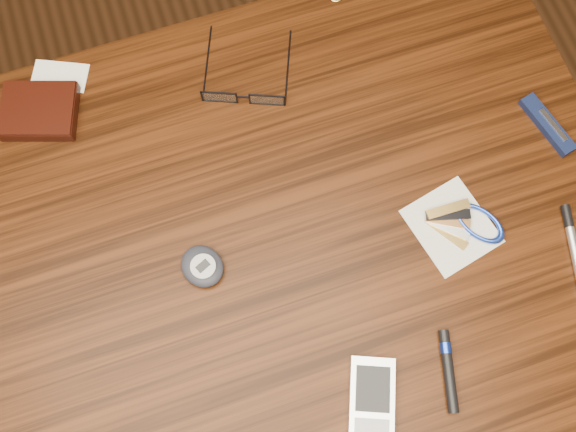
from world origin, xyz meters
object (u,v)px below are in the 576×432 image
Objects in this scene: pda_phone at (372,400)px; pedometer at (202,266)px; desk at (255,265)px; pocket_knife at (548,125)px; wallet_and_card at (40,110)px; notepad_keys at (465,224)px; eyeglasses at (244,94)px; silver_pen at (574,249)px.

pda_phone is 0.26m from pedometer.
desk is 10.18× the size of pocket_knife.
wallet_and_card is 0.58m from pda_phone.
pda_phone is at bearing -56.42° from pedometer.
notepad_keys is at bearing -12.34° from desk.
silver_pen is at bearing -45.49° from eyeglasses.
desk is at bearing 160.97° from silver_pen.
eyeglasses is (0.27, -0.07, 0.00)m from wallet_and_card.
pocket_knife is at bearing 4.67° from pedometer.
desk is at bearing 167.66° from notepad_keys.
eyeglasses is at bearing 93.20° from pda_phone.
eyeglasses is 0.43m from pda_phone.
silver_pen reaches higher than desk.
wallet_and_card is (-0.21, 0.27, 0.11)m from desk.
wallet_and_card reaches higher than pocket_knife.
notepad_keys is at bearing 147.60° from silver_pen.
notepad_keys is (0.49, -0.33, -0.01)m from wallet_and_card.
desk is at bearing -105.09° from eyeglasses.
pocket_knife is 0.72× the size of silver_pen.
wallet_and_card is at bearing 120.60° from pda_phone.
pocket_knife is (0.50, 0.04, -0.00)m from pedometer.
eyeglasses is at bearing 74.91° from desk.
pocket_knife is (0.35, 0.26, -0.00)m from pda_phone.
silver_pen is at bearing -33.88° from wallet_and_card.
eyeglasses is 0.41m from pocket_knife.
eyeglasses reaches higher than silver_pen.
pedometer is at bearing 171.17° from notepad_keys.
pda_phone reaches higher than notepad_keys.
silver_pen is (0.60, -0.41, -0.01)m from wallet_and_card.
desk is 8.98× the size of pda_phone.
pocket_knife is at bearing -20.17° from wallet_and_card.
pedometer reaches higher than pocket_knife.
wallet_and_card is 1.27× the size of pda_phone.
pedometer is (0.15, -0.28, -0.00)m from wallet_and_card.
pda_phone is at bearing -86.80° from eyeglasses.
eyeglasses is at bearing 134.51° from silver_pen.
silver_pen is at bearing -15.63° from pedometer.
eyeglasses is (0.06, 0.21, 0.11)m from desk.
pda_phone is 1.51× the size of pedometer.
wallet_and_card is 0.73m from silver_pen.
wallet_and_card reaches higher than desk.
wallet_and_card is 1.07× the size of notepad_keys.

